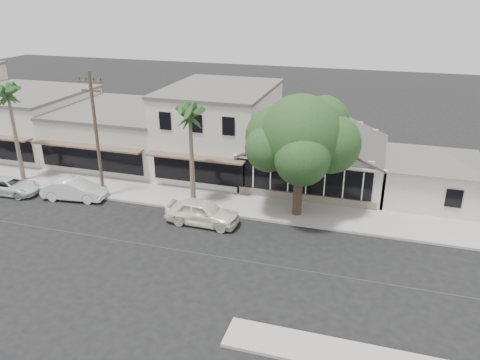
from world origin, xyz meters
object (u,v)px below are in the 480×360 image
(car_2, at_px, (11,186))
(shade_tree, at_px, (300,137))
(car_0, at_px, (202,212))
(car_1, at_px, (74,189))
(utility_pole, at_px, (96,133))

(car_2, relative_size, shade_tree, 0.53)
(car_0, relative_size, shade_tree, 0.58)
(car_1, bearing_deg, utility_pole, -72.93)
(car_1, relative_size, car_2, 1.05)
(car_0, distance_m, shade_tree, 7.74)
(car_2, xyz_separation_m, shade_tree, (20.52, 2.72, 4.72))
(car_1, height_order, shade_tree, shade_tree)
(utility_pole, bearing_deg, car_2, -168.82)
(car_1, height_order, car_2, car_1)
(car_1, bearing_deg, car_0, -102.59)
(shade_tree, bearing_deg, utility_pole, -174.25)
(utility_pole, height_order, car_2, utility_pole)
(car_2, bearing_deg, utility_pole, -81.32)
(car_2, bearing_deg, shade_tree, -84.94)
(car_1, distance_m, shade_tree, 16.33)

